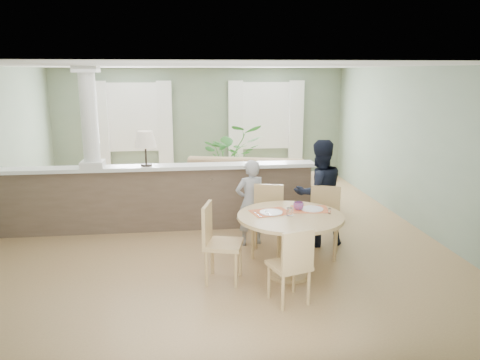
{
  "coord_description": "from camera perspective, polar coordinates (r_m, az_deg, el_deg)",
  "views": [
    {
      "loc": [
        -0.46,
        -7.43,
        2.62
      ],
      "look_at": [
        0.35,
        -1.0,
        1.11
      ],
      "focal_mm": 35.0,
      "sensor_mm": 36.0,
      "label": 1
    }
  ],
  "objects": [
    {
      "name": "ground",
      "position": [
        7.89,
        -3.41,
        -6.28
      ],
      "size": [
        8.0,
        8.0,
        0.0
      ],
      "primitive_type": "plane",
      "color": "tan",
      "rests_on": "ground"
    },
    {
      "name": "room_shell",
      "position": [
        8.11,
        -4.09,
        7.38
      ],
      "size": [
        7.02,
        8.02,
        2.71
      ],
      "color": "gray",
      "rests_on": "ground"
    },
    {
      "name": "pony_wall",
      "position": [
        7.88,
        -10.75,
        -1.15
      ],
      "size": [
        5.32,
        0.38,
        2.7
      ],
      "color": "brown",
      "rests_on": "ground"
    },
    {
      "name": "sofa",
      "position": [
        9.18,
        0.26,
        -0.53
      ],
      "size": [
        3.3,
        1.96,
        0.9
      ],
      "primitive_type": "imported",
      "rotation": [
        0.0,
        0.0,
        -0.26
      ],
      "color": "olive",
      "rests_on": "ground"
    },
    {
      "name": "houseplant",
      "position": [
        10.52,
        -0.99,
        2.9
      ],
      "size": [
        1.5,
        1.34,
        1.5
      ],
      "primitive_type": "imported",
      "rotation": [
        0.0,
        0.0,
        0.14
      ],
      "color": "#316C2B",
      "rests_on": "ground"
    },
    {
      "name": "dining_table",
      "position": [
        6.1,
        6.16,
        -5.75
      ],
      "size": [
        1.36,
        1.36,
        0.93
      ],
      "rotation": [
        0.0,
        0.0,
        0.24
      ],
      "color": "tan",
      "rests_on": "ground"
    },
    {
      "name": "chair_far_boy",
      "position": [
        6.84,
        3.39,
        -4.46
      ],
      "size": [
        0.56,
        0.56,
        1.01
      ],
      "rotation": [
        0.0,
        0.0,
        -0.28
      ],
      "color": "tan",
      "rests_on": "ground"
    },
    {
      "name": "chair_far_man",
      "position": [
        6.9,
        10.22,
        -4.56
      ],
      "size": [
        0.58,
        0.58,
        0.99
      ],
      "rotation": [
        0.0,
        0.0,
        -0.38
      ],
      "color": "tan",
      "rests_on": "ground"
    },
    {
      "name": "chair_near",
      "position": [
        5.4,
        6.39,
        -9.99
      ],
      "size": [
        0.52,
        0.52,
        0.92
      ],
      "rotation": [
        0.0,
        0.0,
        3.44
      ],
      "color": "tan",
      "rests_on": "ground"
    },
    {
      "name": "chair_side",
      "position": [
        5.94,
        -2.8,
        -7.21
      ],
      "size": [
        0.56,
        0.56,
        1.01
      ],
      "rotation": [
        0.0,
        0.0,
        1.31
      ],
      "color": "tan",
      "rests_on": "ground"
    },
    {
      "name": "child_person",
      "position": [
        7.14,
        1.27,
        -2.78
      ],
      "size": [
        0.55,
        0.43,
        1.33
      ],
      "primitive_type": "imported",
      "rotation": [
        0.0,
        0.0,
        3.4
      ],
      "color": "#9A999E",
      "rests_on": "ground"
    },
    {
      "name": "man_person",
      "position": [
        7.21,
        9.58,
        -1.55
      ],
      "size": [
        0.89,
        0.74,
        1.63
      ],
      "primitive_type": "imported",
      "rotation": [
        0.0,
        0.0,
        3.31
      ],
      "color": "black",
      "rests_on": "ground"
    }
  ]
}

